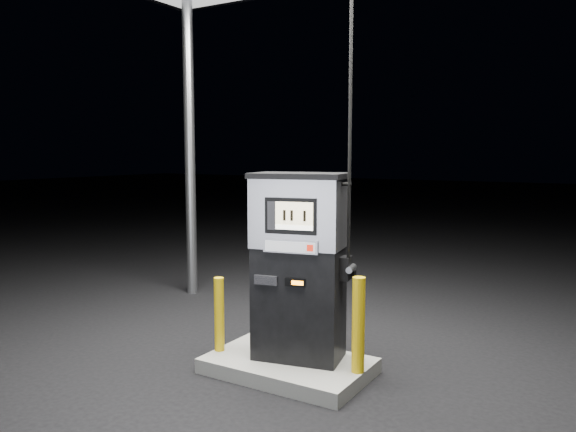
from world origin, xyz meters
The scene contains 5 objects.
ground centered at (0.00, 0.00, 0.00)m, with size 80.00×80.00×0.00m, color black.
pump_island centered at (0.00, 0.00, 0.07)m, with size 1.60×1.00×0.15m, color slate.
fuel_dispenser centered at (0.07, 0.09, 1.11)m, with size 1.08×0.73×3.87m.
bollard_left centered at (-0.74, -0.17, 0.54)m, with size 0.10×0.10×0.78m, color gold.
bollard_right centered at (0.74, 0.05, 0.61)m, with size 0.12×0.12×0.91m, color gold.
Camera 1 is at (2.83, -4.66, 2.21)m, focal length 35.00 mm.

